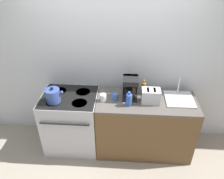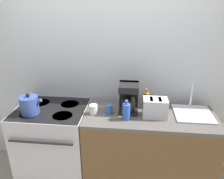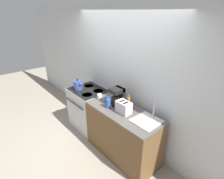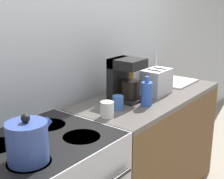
# 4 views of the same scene
# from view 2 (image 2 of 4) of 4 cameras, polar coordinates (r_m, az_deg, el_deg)

# --- Properties ---
(wall_back) EXTENTS (8.00, 0.05, 2.60)m
(wall_back) POSITION_cam_2_polar(r_m,az_deg,el_deg) (2.63, -0.95, 5.42)
(wall_back) COLOR silver
(wall_back) RESTS_ON ground_plane
(stove) EXTENTS (0.80, 0.70, 0.93)m
(stove) POSITION_cam_2_polar(r_m,az_deg,el_deg) (2.80, -14.71, -13.13)
(stove) COLOR #B7B7BC
(stove) RESTS_ON ground_plane
(counter_block) EXTENTS (1.40, 0.61, 0.93)m
(counter_block) POSITION_cam_2_polar(r_m,az_deg,el_deg) (2.63, 9.30, -15.48)
(counter_block) COLOR brown
(counter_block) RESTS_ON ground_plane
(kettle) EXTENTS (0.24, 0.19, 0.24)m
(kettle) POSITION_cam_2_polar(r_m,az_deg,el_deg) (2.48, -20.75, -3.84)
(kettle) COLOR #33478C
(kettle) RESTS_ON stove
(toaster) EXTENTS (0.25, 0.17, 0.20)m
(toaster) POSITION_cam_2_polar(r_m,az_deg,el_deg) (2.31, 11.17, -4.72)
(toaster) COLOR #BCBCC1
(toaster) RESTS_ON counter_block
(coffee_maker) EXTENTS (0.21, 0.23, 0.32)m
(coffee_maker) POSITION_cam_2_polar(r_m,az_deg,el_deg) (2.37, 4.37, -1.83)
(coffee_maker) COLOR black
(coffee_maker) RESTS_ON counter_block
(sink_tray) EXTENTS (0.39, 0.40, 0.28)m
(sink_tray) POSITION_cam_2_polar(r_m,az_deg,el_deg) (2.51, 20.37, -5.67)
(sink_tray) COLOR #B7B7BC
(sink_tray) RESTS_ON counter_block
(bottle_blue) EXTENTS (0.08, 0.08, 0.21)m
(bottle_blue) POSITION_cam_2_polar(r_m,az_deg,el_deg) (2.22, 3.75, -5.75)
(bottle_blue) COLOR #2D56B7
(bottle_blue) RESTS_ON counter_block
(bottle_amber) EXTENTS (0.06, 0.06, 0.23)m
(bottle_amber) POSITION_cam_2_polar(r_m,az_deg,el_deg) (2.48, 8.87, -2.68)
(bottle_amber) COLOR #9E6B23
(bottle_amber) RESTS_ON counter_block
(cup_blue) EXTENTS (0.08, 0.08, 0.10)m
(cup_blue) POSITION_cam_2_polar(r_m,az_deg,el_deg) (2.36, -0.82, -5.11)
(cup_blue) COLOR #3860B2
(cup_blue) RESTS_ON counter_block
(cup_white) EXTENTS (0.09, 0.09, 0.10)m
(cup_white) POSITION_cam_2_polar(r_m,az_deg,el_deg) (2.35, -4.87, -5.20)
(cup_white) COLOR white
(cup_white) RESTS_ON counter_block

